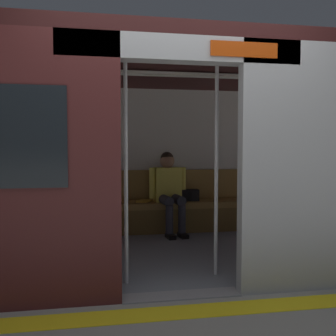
{
  "coord_description": "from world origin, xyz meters",
  "views": [
    {
      "loc": [
        0.61,
        2.95,
        1.23
      ],
      "look_at": [
        -0.11,
        -1.32,
        0.99
      ],
      "focal_mm": 39.58,
      "sensor_mm": 36.0,
      "label": 1
    }
  ],
  "objects_px": {
    "bench_seat": "(149,209)",
    "train_car": "(154,125)",
    "grab_pole_door": "(126,168)",
    "person_seated": "(169,187)",
    "grab_pole_far": "(216,167)",
    "handbag": "(190,195)",
    "book": "(144,201)"
  },
  "relations": [
    {
      "from": "person_seated",
      "to": "book",
      "type": "relative_size",
      "value": 5.32
    },
    {
      "from": "bench_seat",
      "to": "handbag",
      "type": "relative_size",
      "value": 11.37
    },
    {
      "from": "bench_seat",
      "to": "train_car",
      "type": "bearing_deg",
      "value": 86.64
    },
    {
      "from": "train_car",
      "to": "bench_seat",
      "type": "distance_m",
      "value": 1.59
    },
    {
      "from": "grab_pole_door",
      "to": "person_seated",
      "type": "bearing_deg",
      "value": -110.47
    },
    {
      "from": "person_seated",
      "to": "book",
      "type": "bearing_deg",
      "value": -14.41
    },
    {
      "from": "book",
      "to": "grab_pole_far",
      "type": "bearing_deg",
      "value": 135.24
    },
    {
      "from": "grab_pole_door",
      "to": "grab_pole_far",
      "type": "xyz_separation_m",
      "value": [
        -0.86,
        -0.09,
        0.0
      ]
    },
    {
      "from": "book",
      "to": "grab_pole_far",
      "type": "xyz_separation_m",
      "value": [
        -0.5,
        1.94,
        0.59
      ]
    },
    {
      "from": "train_car",
      "to": "book",
      "type": "bearing_deg",
      "value": -89.94
    },
    {
      "from": "train_car",
      "to": "bench_seat",
      "type": "relative_size",
      "value": 2.17
    },
    {
      "from": "train_car",
      "to": "person_seated",
      "type": "height_order",
      "value": "train_car"
    },
    {
      "from": "train_car",
      "to": "grab_pole_door",
      "type": "relative_size",
      "value": 3.05
    },
    {
      "from": "book",
      "to": "grab_pole_far",
      "type": "height_order",
      "value": "grab_pole_far"
    },
    {
      "from": "handbag",
      "to": "grab_pole_door",
      "type": "bearing_deg",
      "value": 62.52
    },
    {
      "from": "book",
      "to": "train_car",
      "type": "bearing_deg",
      "value": 120.93
    },
    {
      "from": "person_seated",
      "to": "handbag",
      "type": "bearing_deg",
      "value": -165.41
    },
    {
      "from": "train_car",
      "to": "person_seated",
      "type": "xyz_separation_m",
      "value": [
        -0.36,
        -1.03,
        -0.83
      ]
    },
    {
      "from": "train_car",
      "to": "grab_pole_far",
      "type": "xyz_separation_m",
      "value": [
        -0.5,
        0.81,
        -0.45
      ]
    },
    {
      "from": "train_car",
      "to": "grab_pole_door",
      "type": "distance_m",
      "value": 1.07
    },
    {
      "from": "book",
      "to": "grab_pole_door",
      "type": "relative_size",
      "value": 0.11
    },
    {
      "from": "handbag",
      "to": "bench_seat",
      "type": "bearing_deg",
      "value": 3.09
    },
    {
      "from": "bench_seat",
      "to": "person_seated",
      "type": "bearing_deg",
      "value": 169.84
    },
    {
      "from": "book",
      "to": "bench_seat",
      "type": "bearing_deg",
      "value": 179.68
    },
    {
      "from": "train_car",
      "to": "person_seated",
      "type": "bearing_deg",
      "value": -108.94
    },
    {
      "from": "bench_seat",
      "to": "handbag",
      "type": "xyz_separation_m",
      "value": [
        -0.62,
        -0.03,
        0.19
      ]
    },
    {
      "from": "train_car",
      "to": "bench_seat",
      "type": "bearing_deg",
      "value": -93.36
    },
    {
      "from": "train_car",
      "to": "person_seated",
      "type": "distance_m",
      "value": 1.37
    },
    {
      "from": "handbag",
      "to": "grab_pole_door",
      "type": "height_order",
      "value": "grab_pole_door"
    },
    {
      "from": "bench_seat",
      "to": "grab_pole_far",
      "type": "bearing_deg",
      "value": 102.81
    },
    {
      "from": "bench_seat",
      "to": "person_seated",
      "type": "distance_m",
      "value": 0.44
    },
    {
      "from": "person_seated",
      "to": "grab_pole_far",
      "type": "height_order",
      "value": "grab_pole_far"
    }
  ]
}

